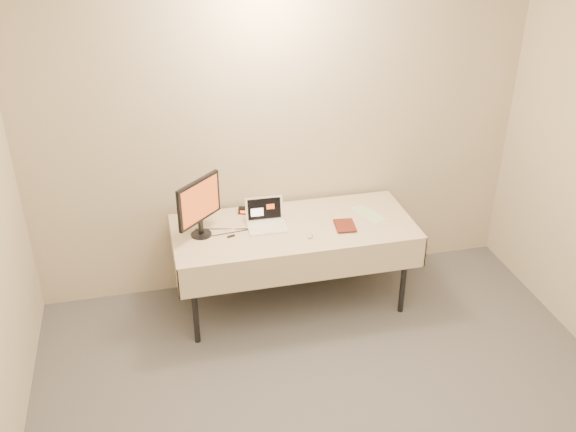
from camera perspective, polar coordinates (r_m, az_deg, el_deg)
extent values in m
cube|color=beige|center=(5.07, -0.69, 7.64)|extent=(4.00, 0.10, 2.70)
cylinder|color=black|center=(4.80, -8.29, -7.77)|extent=(0.04, 0.04, 0.69)
cylinder|color=black|center=(5.14, 10.25, -5.22)|extent=(0.04, 0.04, 0.69)
cylinder|color=black|center=(5.28, -8.96, -4.05)|extent=(0.04, 0.04, 0.69)
cylinder|color=black|center=(5.60, 7.96, -1.96)|extent=(0.04, 0.04, 0.69)
cube|color=gray|center=(4.95, 0.52, -1.16)|extent=(1.80, 0.75, 0.04)
cube|color=beige|center=(4.93, 0.52, -0.92)|extent=(1.86, 0.81, 0.01)
cube|color=beige|center=(4.67, 1.69, -4.66)|extent=(1.86, 0.01, 0.25)
cube|color=beige|center=(5.34, -0.51, -0.05)|extent=(1.86, 0.01, 0.25)
cube|color=beige|center=(4.89, -10.10, -3.45)|extent=(0.01, 0.81, 0.25)
cube|color=beige|center=(5.27, 10.34, -0.97)|extent=(0.01, 0.81, 0.25)
cube|color=white|center=(4.90, -1.86, -1.03)|extent=(0.30, 0.21, 0.02)
cube|color=white|center=(4.95, -2.13, 0.67)|extent=(0.29, 0.06, 0.19)
cube|color=black|center=(4.95, -2.13, 0.67)|extent=(0.26, 0.04, 0.16)
cylinder|color=black|center=(4.85, -7.71, -1.63)|extent=(0.22, 0.22, 0.01)
cube|color=black|center=(4.82, -7.76, -0.99)|extent=(0.04, 0.04, 0.11)
cube|color=black|center=(4.72, -7.93, 1.35)|extent=(0.34, 0.33, 0.33)
cube|color=#CA4D17|center=(4.72, -7.93, 1.35)|extent=(0.29, 0.28, 0.29)
imported|color=maroon|center=(4.87, 4.25, 0.01)|extent=(0.15, 0.04, 0.20)
cube|color=black|center=(5.11, -3.76, 0.49)|extent=(0.13, 0.08, 0.05)
cube|color=#FF310C|center=(5.09, -3.79, 0.35)|extent=(0.08, 0.03, 0.02)
ellipsoid|color=silver|center=(4.79, 1.98, -1.74)|extent=(0.07, 0.09, 0.02)
cube|color=#BFE8B9|center=(5.14, 7.15, 0.21)|extent=(0.22, 0.33, 0.00)
cube|color=black|center=(4.81, -5.08, -1.80)|extent=(0.06, 0.04, 0.01)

